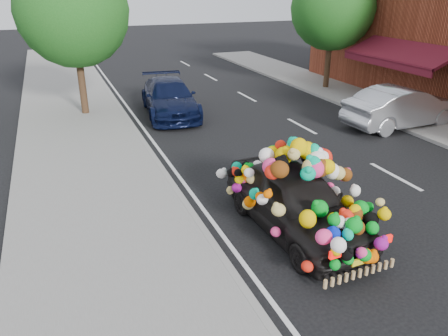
% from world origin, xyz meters
% --- Properties ---
extents(ground, '(100.00, 100.00, 0.00)m').
position_xyz_m(ground, '(0.00, 0.00, 0.00)').
color(ground, black).
rests_on(ground, ground).
extents(sidewalk, '(4.00, 60.00, 0.12)m').
position_xyz_m(sidewalk, '(-4.30, 0.00, 0.06)').
color(sidewalk, gray).
rests_on(sidewalk, ground).
extents(kerb, '(0.15, 60.00, 0.13)m').
position_xyz_m(kerb, '(-2.35, 0.00, 0.07)').
color(kerb, gray).
rests_on(kerb, ground).
extents(footpath_far, '(3.00, 40.00, 0.12)m').
position_xyz_m(footpath_far, '(8.20, 3.00, 0.06)').
color(footpath_far, gray).
rests_on(footpath_far, ground).
extents(lane_markings, '(6.00, 50.00, 0.01)m').
position_xyz_m(lane_markings, '(3.60, 0.00, 0.01)').
color(lane_markings, silver).
rests_on(lane_markings, ground).
extents(tree_near_sidewalk, '(4.20, 4.20, 6.13)m').
position_xyz_m(tree_near_sidewalk, '(-3.80, 9.50, 4.02)').
color(tree_near_sidewalk, '#332114').
rests_on(tree_near_sidewalk, ground).
extents(tree_far_b, '(4.00, 4.00, 5.90)m').
position_xyz_m(tree_far_b, '(8.00, 10.00, 3.89)').
color(tree_far_b, '#332114').
rests_on(tree_far_b, ground).
extents(plush_art_car, '(2.20, 4.37, 2.04)m').
position_xyz_m(plush_art_car, '(-0.46, -1.44, 1.04)').
color(plush_art_car, black).
rests_on(plush_art_car, ground).
extents(navy_sedan, '(2.47, 4.99, 1.40)m').
position_xyz_m(navy_sedan, '(-0.57, 8.38, 0.70)').
color(navy_sedan, black).
rests_on(navy_sedan, ground).
extents(silver_hatchback, '(4.61, 1.78, 1.50)m').
position_xyz_m(silver_hatchback, '(7.00, 3.60, 0.75)').
color(silver_hatchback, '#A9ABB1').
rests_on(silver_hatchback, ground).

